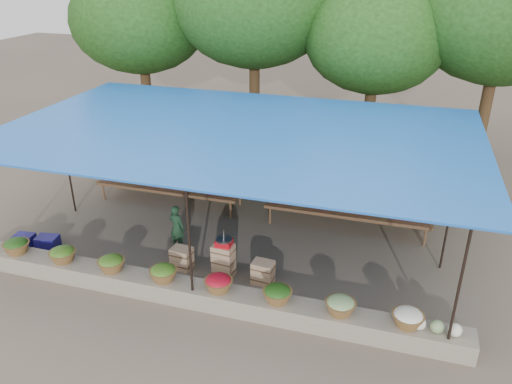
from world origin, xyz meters
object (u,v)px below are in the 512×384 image
(weighing_scale, at_px, (224,242))
(blue_crate_front, at_px, (48,242))
(vendor_seated, at_px, (177,227))
(blue_crate_back, at_px, (25,240))
(crate_counter, at_px, (222,263))

(weighing_scale, relative_size, blue_crate_front, 0.75)
(weighing_scale, bearing_deg, vendor_seated, 153.26)
(vendor_seated, distance_m, blue_crate_back, 3.79)
(crate_counter, relative_size, blue_crate_back, 5.08)
(vendor_seated, bearing_deg, blue_crate_front, 30.98)
(crate_counter, relative_size, blue_crate_front, 4.70)
(blue_crate_front, distance_m, blue_crate_back, 0.63)
(vendor_seated, distance_m, blue_crate_front, 3.18)
(weighing_scale, xyz_separation_m, blue_crate_front, (-4.50, -0.15, -0.71))
(blue_crate_front, xyz_separation_m, blue_crate_back, (-0.62, -0.06, -0.01))
(weighing_scale, distance_m, blue_crate_front, 4.55)
(crate_counter, xyz_separation_m, vendor_seated, (-1.42, 0.74, 0.26))
(vendor_seated, height_order, blue_crate_back, vendor_seated)
(vendor_seated, height_order, blue_crate_front, vendor_seated)
(vendor_seated, relative_size, blue_crate_front, 2.27)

